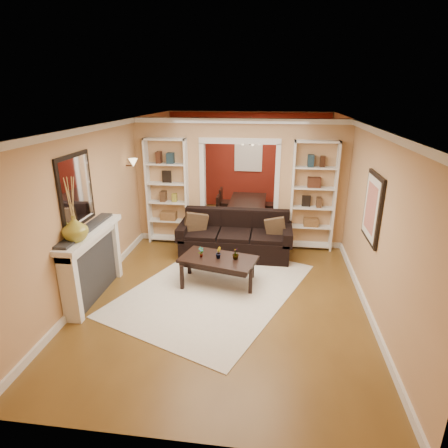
# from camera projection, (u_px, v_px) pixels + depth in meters

# --- Properties ---
(floor) EXTENTS (8.00, 8.00, 0.00)m
(floor) POSITION_uv_depth(u_px,v_px,m) (233.00, 264.00, 7.36)
(floor) COLOR brown
(floor) RESTS_ON ground
(ceiling) EXTENTS (8.00, 8.00, 0.00)m
(ceiling) POSITION_uv_depth(u_px,v_px,m) (234.00, 123.00, 6.46)
(ceiling) COLOR white
(ceiling) RESTS_ON ground
(wall_back) EXTENTS (8.00, 0.00, 8.00)m
(wall_back) POSITION_uv_depth(u_px,v_px,m) (248.00, 161.00, 10.65)
(wall_back) COLOR tan
(wall_back) RESTS_ON ground
(wall_front) EXTENTS (8.00, 0.00, 8.00)m
(wall_front) POSITION_uv_depth(u_px,v_px,m) (183.00, 323.00, 3.17)
(wall_front) COLOR tan
(wall_front) RESTS_ON ground
(wall_left) EXTENTS (0.00, 8.00, 8.00)m
(wall_left) POSITION_uv_depth(u_px,v_px,m) (117.00, 194.00, 7.19)
(wall_left) COLOR tan
(wall_left) RESTS_ON ground
(wall_right) EXTENTS (0.00, 8.00, 8.00)m
(wall_right) POSITION_uv_depth(u_px,v_px,m) (359.00, 202.00, 6.63)
(wall_right) COLOR tan
(wall_right) RESTS_ON ground
(partition_wall) EXTENTS (4.50, 0.15, 2.70)m
(partition_wall) POSITION_uv_depth(u_px,v_px,m) (239.00, 183.00, 8.03)
(partition_wall) COLOR tan
(partition_wall) RESTS_ON floor
(red_back_panel) EXTENTS (4.44, 0.04, 2.64)m
(red_back_panel) POSITION_uv_depth(u_px,v_px,m) (248.00, 162.00, 10.63)
(red_back_panel) COLOR maroon
(red_back_panel) RESTS_ON floor
(dining_window) EXTENTS (0.78, 0.03, 0.98)m
(dining_window) POSITION_uv_depth(u_px,v_px,m) (248.00, 154.00, 10.51)
(dining_window) COLOR #8CA5CC
(dining_window) RESTS_ON wall_back
(area_rug) EXTENTS (3.54, 4.07, 0.01)m
(area_rug) POSITION_uv_depth(u_px,v_px,m) (214.00, 289.00, 6.43)
(area_rug) COLOR silver
(area_rug) RESTS_ON floor
(sofa) EXTENTS (2.29, 0.99, 0.89)m
(sofa) POSITION_uv_depth(u_px,v_px,m) (235.00, 235.00, 7.63)
(sofa) COLOR black
(sofa) RESTS_ON floor
(pillow_left) EXTENTS (0.47, 0.29, 0.45)m
(pillow_left) POSITION_uv_depth(u_px,v_px,m) (196.00, 223.00, 7.64)
(pillow_left) COLOR brown
(pillow_left) RESTS_ON sofa
(pillow_right) EXTENTS (0.40, 0.11, 0.39)m
(pillow_right) POSITION_uv_depth(u_px,v_px,m) (275.00, 228.00, 7.45)
(pillow_right) COLOR brown
(pillow_right) RESTS_ON sofa
(coffee_table) EXTENTS (1.42, 0.99, 0.49)m
(coffee_table) POSITION_uv_depth(u_px,v_px,m) (218.00, 271.00, 6.55)
(coffee_table) COLOR black
(coffee_table) RESTS_ON floor
(plant_left) EXTENTS (0.11, 0.12, 0.19)m
(plant_left) POSITION_uv_depth(u_px,v_px,m) (201.00, 252.00, 6.48)
(plant_left) COLOR #336626
(plant_left) RESTS_ON coffee_table
(plant_center) EXTENTS (0.10, 0.12, 0.20)m
(plant_center) POSITION_uv_depth(u_px,v_px,m) (218.00, 253.00, 6.44)
(plant_center) COLOR #336626
(plant_center) RESTS_ON coffee_table
(plant_right) EXTENTS (0.15, 0.15, 0.20)m
(plant_right) POSITION_uv_depth(u_px,v_px,m) (236.00, 254.00, 6.40)
(plant_right) COLOR #336626
(plant_right) RESTS_ON coffee_table
(bookshelf_left) EXTENTS (0.90, 0.30, 2.30)m
(bookshelf_left) POSITION_uv_depth(u_px,v_px,m) (168.00, 192.00, 8.13)
(bookshelf_left) COLOR white
(bookshelf_left) RESTS_ON floor
(bookshelf_right) EXTENTS (0.90, 0.30, 2.30)m
(bookshelf_right) POSITION_uv_depth(u_px,v_px,m) (313.00, 197.00, 7.75)
(bookshelf_right) COLOR white
(bookshelf_right) RESTS_ON floor
(fireplace) EXTENTS (0.32, 1.70, 1.16)m
(fireplace) POSITION_uv_depth(u_px,v_px,m) (94.00, 264.00, 6.02)
(fireplace) COLOR white
(fireplace) RESTS_ON floor
(vase) EXTENTS (0.41, 0.41, 0.38)m
(vase) POSITION_uv_depth(u_px,v_px,m) (75.00, 228.00, 5.38)
(vase) COLOR olive
(vase) RESTS_ON fireplace
(mirror) EXTENTS (0.03, 0.95, 1.10)m
(mirror) POSITION_uv_depth(u_px,v_px,m) (76.00, 190.00, 5.63)
(mirror) COLOR silver
(mirror) RESTS_ON wall_left
(wall_sconce) EXTENTS (0.18, 0.18, 0.22)m
(wall_sconce) POSITION_uv_depth(u_px,v_px,m) (130.00, 164.00, 7.53)
(wall_sconce) COLOR #FFE0A5
(wall_sconce) RESTS_ON wall_left
(framed_art) EXTENTS (0.04, 0.85, 1.05)m
(framed_art) POSITION_uv_depth(u_px,v_px,m) (372.00, 208.00, 5.64)
(framed_art) COLOR black
(framed_art) RESTS_ON wall_right
(dining_table) EXTENTS (1.64, 0.91, 0.58)m
(dining_table) POSITION_uv_depth(u_px,v_px,m) (249.00, 211.00, 9.66)
(dining_table) COLOR black
(dining_table) RESTS_ON floor
(dining_chair_nw) EXTENTS (0.51, 0.51, 0.78)m
(dining_chair_nw) POSITION_uv_depth(u_px,v_px,m) (226.00, 210.00, 9.41)
(dining_chair_nw) COLOR black
(dining_chair_nw) RESTS_ON floor
(dining_chair_ne) EXTENTS (0.48, 0.48, 0.78)m
(dining_chair_ne) POSITION_uv_depth(u_px,v_px,m) (270.00, 212.00, 9.28)
(dining_chair_ne) COLOR black
(dining_chair_ne) RESTS_ON floor
(dining_chair_sw) EXTENTS (0.51, 0.51, 0.82)m
(dining_chair_sw) POSITION_uv_depth(u_px,v_px,m) (229.00, 203.00, 9.97)
(dining_chair_sw) COLOR black
(dining_chair_sw) RESTS_ON floor
(dining_chair_se) EXTENTS (0.51, 0.51, 0.78)m
(dining_chair_se) POSITION_uv_depth(u_px,v_px,m) (270.00, 205.00, 9.84)
(dining_chair_se) COLOR black
(dining_chair_se) RESTS_ON floor
(chandelier) EXTENTS (0.50, 0.50, 0.30)m
(chandelier) POSITION_uv_depth(u_px,v_px,m) (245.00, 143.00, 9.21)
(chandelier) COLOR #3F281C
(chandelier) RESTS_ON ceiling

